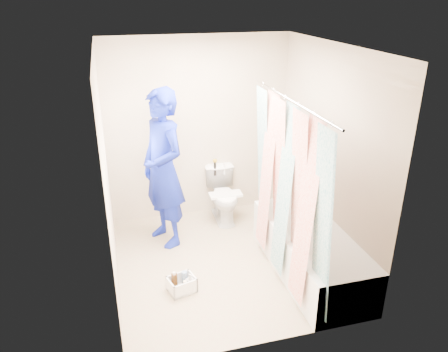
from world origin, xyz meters
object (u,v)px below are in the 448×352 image
object	(u,v)px
cleaning_caddy	(183,285)
bathtub	(310,251)
toilet	(224,195)
plumber	(163,169)

from	to	relation	value
cleaning_caddy	bathtub	bearing A→B (deg)	-16.73
toilet	cleaning_caddy	distance (m)	1.64
cleaning_caddy	plumber	bearing A→B (deg)	75.13
bathtub	cleaning_caddy	size ratio (longest dim) A/B	5.50
toilet	cleaning_caddy	world-z (taller)	toilet
bathtub	plumber	distance (m)	1.91
bathtub	cleaning_caddy	xyz separation A→B (m)	(-1.41, 0.03, -0.19)
bathtub	toilet	size ratio (longest dim) A/B	2.51
toilet	plumber	size ratio (longest dim) A/B	0.36
cleaning_caddy	toilet	bearing A→B (deg)	44.36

